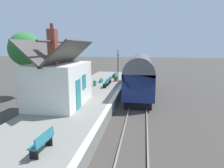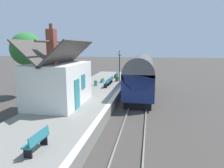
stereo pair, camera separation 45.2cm
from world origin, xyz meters
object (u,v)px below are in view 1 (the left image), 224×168
at_px(train, 140,75).
at_px(planter_bench_right, 115,78).
at_px(station_building, 60,82).
at_px(planter_corner_building, 101,80).
at_px(bench_near_building, 43,141).
at_px(tree_behind_building, 25,49).
at_px(bench_platform_end, 110,80).
at_px(lamp_post_platform, 118,60).
at_px(planter_bench_left, 95,83).
at_px(bench_mid_platform, 106,83).
at_px(bench_by_lamp, 115,74).

xyz_separation_m(train, planter_bench_right, (3.57, 3.10, -0.96)).
distance_m(station_building, planter_corner_building, 9.86).
distance_m(bench_near_building, tree_behind_building, 14.24).
xyz_separation_m(bench_platform_end, bench_near_building, (-15.65, 0.08, 0.00)).
xyz_separation_m(planter_bench_right, lamp_post_platform, (0.36, -0.26, 2.29)).
height_order(planter_corner_building, tree_behind_building, tree_behind_building).
bearing_deg(planter_bench_left, bench_platform_end, -41.93).
relative_size(bench_mid_platform, planter_bench_left, 2.03).
xyz_separation_m(bench_platform_end, bench_by_lamp, (4.86, 0.08, 0.00)).
bearing_deg(lamp_post_platform, tree_behind_building, 126.52).
xyz_separation_m(bench_platform_end, lamp_post_platform, (2.09, -0.71, 2.20)).
distance_m(bench_near_building, planter_bench_right, 17.38).
height_order(train, bench_near_building, train).
relative_size(train, bench_platform_end, 7.58).
height_order(bench_mid_platform, bench_near_building, same).
bearing_deg(bench_mid_platform, planter_corner_building, 22.70).
height_order(train, planter_bench_left, train).
distance_m(bench_by_lamp, bench_mid_platform, 6.86).
xyz_separation_m(bench_near_building, tree_behind_building, (11.42, 7.74, 3.55)).
relative_size(train, planter_bench_left, 15.42).
bearing_deg(train, bench_by_lamp, 28.44).
relative_size(train, tree_behind_building, 1.62).
bearing_deg(planter_bench_right, planter_corner_building, 118.06).
height_order(planter_bench_right, planter_bench_left, planter_bench_right).
height_order(planter_bench_left, tree_behind_building, tree_behind_building).
bearing_deg(lamp_post_platform, bench_mid_platform, 169.94).
xyz_separation_m(planter_bench_left, tree_behind_building, (-2.66, 6.42, 3.70)).
bearing_deg(bench_platform_end, bench_mid_platform, 179.60).
height_order(train, bench_platform_end, train).
height_order(bench_near_building, lamp_post_platform, lamp_post_platform).
xyz_separation_m(station_building, planter_bench_right, (10.58, -2.71, -1.32)).
distance_m(planter_bench_left, lamp_post_platform, 4.83).
height_order(station_building, planter_bench_left, station_building).
bearing_deg(bench_by_lamp, bench_mid_platform, -179.47).
bearing_deg(bench_near_building, planter_bench_right, -1.78).
distance_m(train, bench_mid_platform, 3.68).
distance_m(bench_by_lamp, planter_bench_left, 6.56).
xyz_separation_m(train, station_building, (-7.01, 5.81, 0.36)).
bearing_deg(bench_mid_platform, planter_bench_left, 72.58).
bearing_deg(planter_bench_left, bench_mid_platform, -107.42).
relative_size(train, lamp_post_platform, 2.77).
height_order(bench_by_lamp, planter_corner_building, bench_by_lamp).
height_order(bench_mid_platform, tree_behind_building, tree_behind_building).
distance_m(planter_corner_building, tree_behind_building, 9.15).
height_order(bench_platform_end, lamp_post_platform, lamp_post_platform).
relative_size(bench_near_building, lamp_post_platform, 0.37).
xyz_separation_m(train, bench_by_lamp, (6.71, 3.63, -0.87)).
height_order(station_building, tree_behind_building, station_building).
relative_size(bench_near_building, planter_corner_building, 1.49).
height_order(planter_bench_right, lamp_post_platform, lamp_post_platform).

